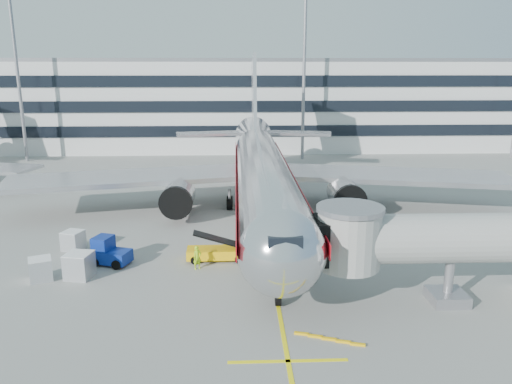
{
  "coord_description": "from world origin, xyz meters",
  "views": [
    {
      "loc": [
        -2.46,
        -35.85,
        14.16
      ],
      "look_at": [
        -0.84,
        4.65,
        4.0
      ],
      "focal_mm": 35.0,
      "sensor_mm": 36.0,
      "label": 1
    }
  ],
  "objects_px": {
    "baggage_tug": "(109,252)",
    "cargo_container_front": "(79,265)",
    "cargo_container_left": "(41,269)",
    "cargo_container_right": "(73,240)",
    "belt_loader": "(217,252)",
    "main_jet": "(262,172)",
    "ramp_worker": "(197,258)"
  },
  "relations": [
    {
      "from": "baggage_tug",
      "to": "cargo_container_right",
      "type": "distance_m",
      "value": 4.78
    },
    {
      "from": "cargo_container_right",
      "to": "ramp_worker",
      "type": "relative_size",
      "value": 1.06
    },
    {
      "from": "belt_loader",
      "to": "cargo_container_left",
      "type": "xyz_separation_m",
      "value": [
        -11.91,
        -3.17,
        0.14
      ]
    },
    {
      "from": "cargo_container_right",
      "to": "baggage_tug",
      "type": "bearing_deg",
      "value": -41.46
    },
    {
      "from": "main_jet",
      "to": "cargo_container_left",
      "type": "height_order",
      "value": "main_jet"
    },
    {
      "from": "baggage_tug",
      "to": "cargo_container_front",
      "type": "relative_size",
      "value": 1.61
    },
    {
      "from": "main_jet",
      "to": "cargo_container_left",
      "type": "distance_m",
      "value": 22.33
    },
    {
      "from": "baggage_tug",
      "to": "ramp_worker",
      "type": "xyz_separation_m",
      "value": [
        6.61,
        -1.19,
        -0.05
      ]
    },
    {
      "from": "main_jet",
      "to": "cargo_container_front",
      "type": "distance_m",
      "value": 20.37
    },
    {
      "from": "belt_loader",
      "to": "cargo_container_front",
      "type": "height_order",
      "value": "belt_loader"
    },
    {
      "from": "baggage_tug",
      "to": "cargo_container_front",
      "type": "xyz_separation_m",
      "value": [
        -1.43,
        -2.38,
        -0.02
      ]
    },
    {
      "from": "cargo_container_front",
      "to": "cargo_container_right",
      "type": "bearing_deg",
      "value": 111.2
    },
    {
      "from": "main_jet",
      "to": "ramp_worker",
      "type": "height_order",
      "value": "main_jet"
    },
    {
      "from": "baggage_tug",
      "to": "cargo_container_front",
      "type": "distance_m",
      "value": 2.78
    },
    {
      "from": "cargo_container_left",
      "to": "ramp_worker",
      "type": "xyz_separation_m",
      "value": [
        10.57,
        1.47,
        0.09
      ]
    },
    {
      "from": "baggage_tug",
      "to": "cargo_container_front",
      "type": "height_order",
      "value": "baggage_tug"
    },
    {
      "from": "baggage_tug",
      "to": "cargo_container_left",
      "type": "xyz_separation_m",
      "value": [
        -3.96,
        -2.67,
        -0.14
      ]
    },
    {
      "from": "cargo_container_right",
      "to": "ramp_worker",
      "type": "height_order",
      "value": "ramp_worker"
    },
    {
      "from": "belt_loader",
      "to": "cargo_container_right",
      "type": "distance_m",
      "value": 11.82
    },
    {
      "from": "baggage_tug",
      "to": "cargo_container_left",
      "type": "distance_m",
      "value": 4.78
    },
    {
      "from": "main_jet",
      "to": "ramp_worker",
      "type": "relative_size",
      "value": 29.4
    },
    {
      "from": "main_jet",
      "to": "belt_loader",
      "type": "xyz_separation_m",
      "value": [
        -4.0,
        -12.11,
        -3.59
      ]
    },
    {
      "from": "main_jet",
      "to": "cargo_container_left",
      "type": "bearing_deg",
      "value": -136.14
    },
    {
      "from": "belt_loader",
      "to": "ramp_worker",
      "type": "height_order",
      "value": "belt_loader"
    },
    {
      "from": "cargo_container_front",
      "to": "belt_loader",
      "type": "bearing_deg",
      "value": 17.13
    },
    {
      "from": "baggage_tug",
      "to": "ramp_worker",
      "type": "bearing_deg",
      "value": -10.25
    },
    {
      "from": "cargo_container_left",
      "to": "belt_loader",
      "type": "bearing_deg",
      "value": 14.92
    },
    {
      "from": "baggage_tug",
      "to": "cargo_container_front",
      "type": "bearing_deg",
      "value": -120.94
    },
    {
      "from": "belt_loader",
      "to": "baggage_tug",
      "type": "bearing_deg",
      "value": -176.35
    },
    {
      "from": "cargo_container_right",
      "to": "cargo_container_front",
      "type": "bearing_deg",
      "value": -68.8
    },
    {
      "from": "cargo_container_left",
      "to": "cargo_container_right",
      "type": "distance_m",
      "value": 5.84
    },
    {
      "from": "baggage_tug",
      "to": "cargo_container_left",
      "type": "bearing_deg",
      "value": -146.06
    }
  ]
}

